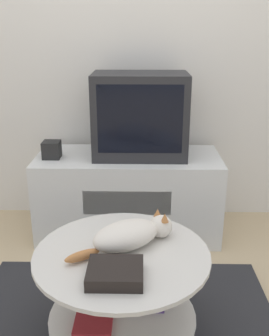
# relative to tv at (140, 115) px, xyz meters

# --- Properties ---
(wall_back) EXTENTS (8.00, 0.05, 2.60)m
(wall_back) POSITION_rel_tv_xyz_m (-0.08, 0.33, 0.46)
(wall_back) COLOR silver
(wall_back) RESTS_ON ground_plane
(tv_stand) EXTENTS (1.24, 0.53, 0.57)m
(tv_stand) POSITION_rel_tv_xyz_m (-0.08, -0.02, -0.56)
(tv_stand) COLOR silver
(tv_stand) RESTS_ON ground_plane
(tv) EXTENTS (0.61, 0.38, 0.54)m
(tv) POSITION_rel_tv_xyz_m (0.00, 0.00, 0.00)
(tv) COLOR #232326
(tv) RESTS_ON tv_stand
(speaker) EXTENTS (0.11, 0.11, 0.11)m
(speaker) POSITION_rel_tv_xyz_m (-0.58, -0.07, -0.22)
(speaker) COLOR black
(speaker) RESTS_ON tv_stand
(coffee_table) EXTENTS (0.75, 0.75, 0.47)m
(coffee_table) POSITION_rel_tv_xyz_m (-0.07, -1.09, -0.52)
(coffee_table) COLOR #B2B2B7
(coffee_table) RESTS_ON rug
(dvd_box) EXTENTS (0.21, 0.18, 0.05)m
(dvd_box) POSITION_rel_tv_xyz_m (-0.08, -1.27, -0.33)
(dvd_box) COLOR black
(dvd_box) RESTS_ON coffee_table
(cat) EXTENTS (0.46, 0.32, 0.13)m
(cat) POSITION_rel_tv_xyz_m (-0.03, -1.03, -0.30)
(cat) COLOR silver
(cat) RESTS_ON coffee_table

